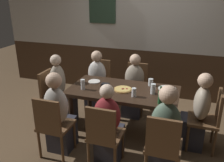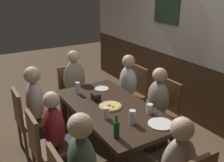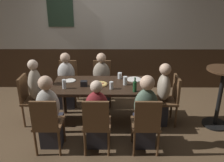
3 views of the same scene
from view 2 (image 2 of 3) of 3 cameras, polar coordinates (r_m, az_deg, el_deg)
The scene contains 22 objects.
ground_plane at distance 3.49m, azimuth -0.03°, elevation -16.49°, with size 12.00×12.00×0.00m, color brown.
wall_back at distance 3.97m, azimuth 20.96°, elevation 7.72°, with size 6.40×0.13×2.60m.
dining_table at distance 3.14m, azimuth -0.03°, elevation -7.01°, with size 1.60×0.83×0.74m.
chair_mid_far at distance 3.66m, azimuth 11.23°, elevation -5.87°, with size 0.40×0.40×0.88m.
chair_head_west at distance 4.19m, azimuth -8.63°, elevation -2.09°, with size 0.40×0.40×0.88m.
chair_mid_near at distance 2.94m, azimuth -14.41°, elevation -13.42°, with size 0.40×0.40×0.88m.
chair_left_far at distance 4.15m, azimuth 4.79°, elevation -2.17°, with size 0.40×0.40×0.88m.
chair_left_near at distance 3.53m, azimuth -17.87°, elevation -7.57°, with size 0.40×0.40×0.88m.
person_mid_far at distance 3.57m, azimuth 9.20°, elevation -7.05°, with size 0.34×0.37×1.10m.
person_head_west at distance 4.05m, azimuth -7.73°, elevation -2.94°, with size 0.37×0.34×1.17m.
person_mid_near at distance 3.00m, azimuth -11.26°, elevation -13.34°, with size 0.34×0.37×1.09m.
person_left_far at distance 4.07m, azimuth 2.89°, elevation -3.08°, with size 0.34×0.37×1.10m.
person_left_near at distance 3.56m, azimuth -15.33°, elevation -7.10°, with size 0.34×0.37×1.16m.
pizza at distance 3.08m, azimuth -0.40°, elevation -5.46°, with size 0.27×0.27×0.03m.
pint_glass_pale at distance 3.45m, azimuth -7.46°, elevation -1.57°, with size 0.06×0.06×0.15m.
highball_clear at distance 2.74m, azimuth 4.43°, elevation -7.94°, with size 0.07×0.07×0.15m.
beer_glass_half at distance 2.83m, azimuth -1.28°, elevation -7.12°, with size 0.06×0.06×0.12m.
pint_glass_stout at distance 2.96m, azimuth 8.16°, elevation -6.08°, with size 0.07×0.07×0.11m.
beer_bottle_green at distance 2.49m, azimuth 0.95°, elevation -10.36°, with size 0.06×0.06×0.24m.
plate_white_large at distance 2.78m, azimuth 10.52°, elevation -9.15°, with size 0.26×0.26×0.01m, color white.
plate_white_small at distance 3.58m, azimuth -2.25°, elevation -1.67°, with size 0.19×0.19×0.01m, color white.
condiment_caddy at distance 3.24m, azimuth -3.53°, elevation -3.44°, with size 0.11×0.09×0.09m, color black.
Camera 2 is at (2.37, -1.42, 2.13)m, focal length 42.05 mm.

